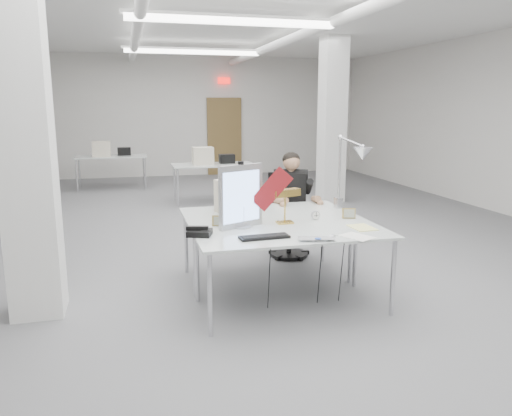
{
  "coord_description": "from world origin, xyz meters",
  "views": [
    {
      "loc": [
        -1.45,
        -6.74,
        1.9
      ],
      "look_at": [
        -0.22,
        -2.0,
        0.89
      ],
      "focal_mm": 35.0,
      "sensor_mm": 36.0,
      "label": 1
    }
  ],
  "objects": [
    {
      "name": "beige_monitor",
      "position": [
        -0.31,
        -1.55,
        0.93
      ],
      "size": [
        0.48,
        0.47,
        0.36
      ],
      "primitive_type": "cube",
      "rotation": [
        0.0,
        0.0,
        0.39
      ],
      "color": "beige",
      "rests_on": "desk_second"
    },
    {
      "name": "keyboard",
      "position": [
        -0.31,
        -2.66,
        0.77
      ],
      "size": [
        0.45,
        0.17,
        0.02
      ],
      "primitive_type": "cube",
      "rotation": [
        0.0,
        0.0,
        0.05
      ],
      "color": "black",
      "rests_on": "desk_main"
    },
    {
      "name": "paper_stack_c",
      "position": [
        0.7,
        -2.48,
        0.76
      ],
      "size": [
        0.18,
        0.13,
        0.01
      ],
      "primitive_type": "cube",
      "rotation": [
        0.0,
        0.0,
        -0.05
      ],
      "color": "silver",
      "rests_on": "desk_main"
    },
    {
      "name": "seated_person",
      "position": [
        0.5,
        -0.96,
        0.9
      ],
      "size": [
        0.73,
        0.81,
        1.01
      ],
      "primitive_type": null,
      "rotation": [
        0.0,
        0.0,
        -0.33
      ],
      "color": "black",
      "rests_on": "office_chair"
    },
    {
      "name": "picture_frame_right",
      "position": [
        0.74,
        -2.13,
        0.81
      ],
      "size": [
        0.14,
        0.07,
        0.11
      ],
      "primitive_type": "cube",
      "rotation": [
        -0.21,
        0.0,
        -0.3
      ],
      "color": "olive",
      "rests_on": "desk_main"
    },
    {
      "name": "desk_second",
      "position": [
        0.0,
        -1.6,
        0.74
      ],
      "size": [
        1.8,
        0.9,
        0.02
      ],
      "primitive_type": "cube",
      "color": "silver",
      "rests_on": "room_shell"
    },
    {
      "name": "paper_stack_b",
      "position": [
        0.69,
        -2.54,
        0.76
      ],
      "size": [
        0.22,
        0.29,
        0.01
      ],
      "primitive_type": "cube",
      "rotation": [
        0.0,
        0.0,
        0.07
      ],
      "color": "#EBE78C",
      "rests_on": "desk_main"
    },
    {
      "name": "room_shell",
      "position": [
        0.04,
        0.13,
        1.69
      ],
      "size": [
        10.04,
        14.04,
        3.24
      ],
      "color": "#5C5D5F",
      "rests_on": "ground"
    },
    {
      "name": "bg_desk_a",
      "position": [
        0.2,
        3.0,
        0.74
      ],
      "size": [
        1.6,
        0.8,
        0.02
      ],
      "primitive_type": "cube",
      "color": "silver",
      "rests_on": "room_shell"
    },
    {
      "name": "paper_stack_a",
      "position": [
        0.49,
        -2.83,
        0.76
      ],
      "size": [
        0.3,
        0.34,
        0.01
      ],
      "primitive_type": "cube",
      "rotation": [
        0.0,
        0.0,
        0.47
      ],
      "color": "white",
      "rests_on": "desk_main"
    },
    {
      "name": "desk_main",
      "position": [
        0.0,
        -2.5,
        0.74
      ],
      "size": [
        1.8,
        0.9,
        0.02
      ],
      "primitive_type": "cube",
      "color": "silver",
      "rests_on": "room_shell"
    },
    {
      "name": "bg_desk_b",
      "position": [
        -1.8,
        5.2,
        0.74
      ],
      "size": [
        1.6,
        0.8,
        0.02
      ],
      "primitive_type": "cube",
      "color": "silver",
      "rests_on": "room_shell"
    },
    {
      "name": "pennant",
      "position": [
        -0.13,
        -2.25,
        1.12
      ],
      "size": [
        0.38,
        0.18,
        0.44
      ],
      "primitive_type": "cube",
      "rotation": [
        0.0,
        -0.87,
        -0.42
      ],
      "color": "maroon",
      "rests_on": "monitor"
    },
    {
      "name": "picture_frame_left",
      "position": [
        -0.62,
        -2.11,
        0.81
      ],
      "size": [
        0.14,
        0.07,
        0.1
      ],
      "primitive_type": "cube",
      "rotation": [
        -0.21,
        0.0,
        -0.27
      ],
      "color": "olive",
      "rests_on": "desk_main"
    },
    {
      "name": "monitor",
      "position": [
        -0.42,
        -2.21,
        1.06
      ],
      "size": [
        0.46,
        0.24,
        0.6
      ],
      "primitive_type": "cube",
      "rotation": [
        0.0,
        0.0,
        0.42
      ],
      "color": "#A5A5A9",
      "rests_on": "desk_main"
    },
    {
      "name": "bankers_lamp",
      "position": [
        0.03,
        -2.17,
        0.92
      ],
      "size": [
        0.32,
        0.2,
        0.33
      ],
      "primitive_type": null,
      "rotation": [
        0.0,
        0.0,
        0.3
      ],
      "color": "#C3833D",
      "rests_on": "desk_main"
    },
    {
      "name": "laptop",
      "position": [
        0.1,
        -2.89,
        0.77
      ],
      "size": [
        0.35,
        0.26,
        0.02
      ],
      "primitive_type": "imported",
      "rotation": [
        0.0,
        0.0,
        -0.19
      ],
      "color": "#B6B5BA",
      "rests_on": "desk_main"
    },
    {
      "name": "architect_lamp",
      "position": [
        0.85,
        -1.86,
        1.2
      ],
      "size": [
        0.3,
        0.71,
        0.89
      ],
      "primitive_type": null,
      "rotation": [
        0.0,
        0.0,
        -0.1
      ],
      "color": "#BBBABF",
      "rests_on": "desk_second"
    },
    {
      "name": "office_chair",
      "position": [
        0.5,
        -0.91,
        0.47
      ],
      "size": [
        0.58,
        0.58,
        0.94
      ],
      "primitive_type": null,
      "rotation": [
        0.0,
        0.0,
        -0.33
      ],
      "color": "black",
      "rests_on": "room_shell"
    },
    {
      "name": "desk_clock",
      "position": [
        0.39,
        -2.09,
        0.81
      ],
      "size": [
        0.09,
        0.04,
        0.09
      ],
      "primitive_type": "cylinder",
      "rotation": [
        1.57,
        0.0,
        -0.14
      ],
      "color": "#ADACB1",
      "rests_on": "desk_main"
    },
    {
      "name": "filing_cabinet",
      "position": [
        -3.5,
        6.65,
        0.6
      ],
      "size": [
        0.45,
        0.55,
        1.2
      ],
      "primitive_type": "cube",
      "color": "gray",
      "rests_on": "room_shell"
    },
    {
      "name": "desk_phone",
      "position": [
        -0.85,
        -2.43,
        0.78
      ],
      "size": [
        0.26,
        0.25,
        0.05
      ],
      "primitive_type": "cube",
      "rotation": [
        0.0,
        0.0,
        -0.35
      ],
      "color": "black",
      "rests_on": "desk_main"
    },
    {
      "name": "mouse",
      "position": [
        0.26,
        -2.8,
        0.77
      ],
      "size": [
        0.09,
        0.06,
        0.03
      ],
      "primitive_type": "ellipsoid",
      "rotation": [
        0.0,
        0.0,
        0.06
      ],
      "color": "#AAABAE",
      "rests_on": "desk_main"
    }
  ]
}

